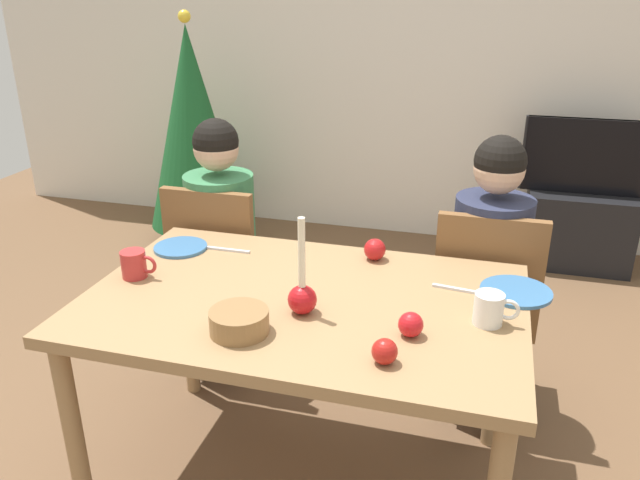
{
  "coord_description": "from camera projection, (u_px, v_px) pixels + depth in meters",
  "views": [
    {
      "loc": [
        0.53,
        -1.7,
        1.68
      ],
      "look_at": [
        0.0,
        0.2,
        0.87
      ],
      "focal_mm": 34.95,
      "sensor_mm": 36.0,
      "label": 1
    }
  ],
  "objects": [
    {
      "name": "back_wall",
      "position": [
        418.0,
        47.0,
        4.1
      ],
      "size": [
        6.4,
        0.1,
        2.6
      ],
      "primitive_type": "cube",
      "color": "silver",
      "rests_on": "ground"
    },
    {
      "name": "person_left_child",
      "position": [
        223.0,
        253.0,
        2.78
      ],
      "size": [
        0.3,
        0.3,
        1.17
      ],
      "color": "#33384C",
      "rests_on": "ground"
    },
    {
      "name": "tv_stand",
      "position": [
        577.0,
        229.0,
        3.96
      ],
      "size": [
        0.64,
        0.4,
        0.48
      ],
      "primitive_type": "cube",
      "color": "black",
      "rests_on": "ground"
    },
    {
      "name": "fork_left",
      "position": [
        227.0,
        250.0,
        2.35
      ],
      "size": [
        0.18,
        0.01,
        0.01
      ],
      "primitive_type": "cube",
      "rotation": [
        0.0,
        0.0,
        -0.0
      ],
      "color": "silver",
      "rests_on": "dining_table"
    },
    {
      "name": "dining_table",
      "position": [
        303.0,
        320.0,
        2.03
      ],
      "size": [
        1.4,
        0.9,
        0.75
      ],
      "color": "#99754C",
      "rests_on": "ground"
    },
    {
      "name": "christmas_tree",
      "position": [
        193.0,
        129.0,
        4.11
      ],
      "size": [
        0.66,
        0.66,
        1.54
      ],
      "color": "brown",
      "rests_on": "ground"
    },
    {
      "name": "apple_by_right_mug",
      "position": [
        385.0,
        351.0,
        1.64
      ],
      "size": [
        0.07,
        0.07,
        0.07
      ],
      "primitive_type": "sphere",
      "color": "#AC1B16",
      "rests_on": "dining_table"
    },
    {
      "name": "plate_left",
      "position": [
        181.0,
        247.0,
        2.36
      ],
      "size": [
        0.2,
        0.2,
        0.01
      ],
      "primitive_type": "cylinder",
      "color": "teal",
      "rests_on": "dining_table"
    },
    {
      "name": "apple_near_candle",
      "position": [
        411.0,
        325.0,
        1.77
      ],
      "size": [
        0.07,
        0.07,
        0.07
      ],
      "primitive_type": "sphere",
      "color": "red",
      "rests_on": "dining_table"
    },
    {
      "name": "plate_right",
      "position": [
        516.0,
        292.0,
        2.02
      ],
      "size": [
        0.23,
        0.23,
        0.01
      ],
      "primitive_type": "cylinder",
      "color": "teal",
      "rests_on": "dining_table"
    },
    {
      "name": "mug_right",
      "position": [
        490.0,
        309.0,
        1.83
      ],
      "size": [
        0.13,
        0.09,
        0.1
      ],
      "color": "white",
      "rests_on": "dining_table"
    },
    {
      "name": "apple_by_left_plate",
      "position": [
        375.0,
        249.0,
        2.26
      ],
      "size": [
        0.08,
        0.08,
        0.08
      ],
      "primitive_type": "sphere",
      "color": "red",
      "rests_on": "dining_table"
    },
    {
      "name": "tv",
      "position": [
        590.0,
        157.0,
        3.78
      ],
      "size": [
        0.79,
        0.05,
        0.46
      ],
      "color": "black",
      "rests_on": "tv_stand"
    },
    {
      "name": "chair_right",
      "position": [
        485.0,
        300.0,
        2.49
      ],
      "size": [
        0.4,
        0.4,
        0.9
      ],
      "color": "brown",
      "rests_on": "ground"
    },
    {
      "name": "bowl_walnuts",
      "position": [
        239.0,
        322.0,
        1.79
      ],
      "size": [
        0.17,
        0.17,
        0.07
      ],
      "primitive_type": "cylinder",
      "color": "olive",
      "rests_on": "dining_table"
    },
    {
      "name": "candle_centerpiece",
      "position": [
        302.0,
        294.0,
        1.88
      ],
      "size": [
        0.09,
        0.09,
        0.31
      ],
      "color": "red",
      "rests_on": "dining_table"
    },
    {
      "name": "chair_left",
      "position": [
        221.0,
        267.0,
        2.77
      ],
      "size": [
        0.4,
        0.4,
        0.9
      ],
      "color": "brown",
      "rests_on": "ground"
    },
    {
      "name": "person_right_child",
      "position": [
        486.0,
        284.0,
        2.49
      ],
      "size": [
        0.3,
        0.3,
        1.17
      ],
      "color": "#33384C",
      "rests_on": "ground"
    },
    {
      "name": "mug_left",
      "position": [
        135.0,
        264.0,
        2.12
      ],
      "size": [
        0.13,
        0.08,
        0.09
      ],
      "color": "#B72D2D",
      "rests_on": "dining_table"
    },
    {
      "name": "fork_right",
      "position": [
        459.0,
        290.0,
        2.04
      ],
      "size": [
        0.18,
        0.04,
        0.01
      ],
      "primitive_type": "cube",
      "rotation": [
        0.0,
        0.0,
        -0.14
      ],
      "color": "silver",
      "rests_on": "dining_table"
    },
    {
      "name": "ground_plane",
      "position": [
        305.0,
        479.0,
        2.28
      ],
      "size": [
        7.68,
        7.68,
        0.0
      ],
      "primitive_type": "plane",
      "color": "brown"
    }
  ]
}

